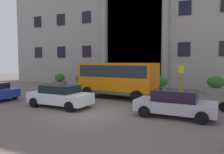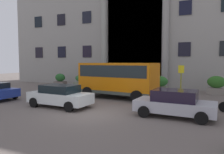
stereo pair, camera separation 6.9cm
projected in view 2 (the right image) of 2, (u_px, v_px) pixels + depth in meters
name	position (u px, v px, depth m)	size (l,w,h in m)	color
ground_plane	(91.00, 115.00, 11.92)	(80.00, 64.00, 0.12)	#685D57
office_building_facade	(157.00, 10.00, 27.22)	(38.74, 9.61, 19.18)	gray
orange_minibus	(118.00, 77.00, 17.04)	(6.38, 3.27, 2.84)	orange
bus_stop_sign	(181.00, 78.00, 16.58)	(0.44, 0.08, 2.65)	#919113
hedge_planter_entrance_right	(160.00, 84.00, 20.64)	(1.67, 0.82, 1.54)	gray
hedge_planter_east	(83.00, 81.00, 23.89)	(2.07, 0.75, 1.48)	slate
hedge_planter_west	(216.00, 86.00, 18.86)	(1.59, 0.71, 1.67)	gray
hedge_planter_far_east	(126.00, 82.00, 22.17)	(1.73, 0.71, 1.64)	#63655E
hedge_planter_entrance_left	(60.00, 80.00, 25.88)	(1.43, 0.83, 1.49)	#6D615B
parked_hatchback_near	(60.00, 96.00, 13.72)	(4.32, 2.18, 1.44)	silver
parked_estate_mid	(175.00, 103.00, 11.24)	(4.22, 2.24, 1.44)	#B2B2BC
scooter_by_planter	(176.00, 101.00, 13.23)	(1.93, 0.55, 0.89)	black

